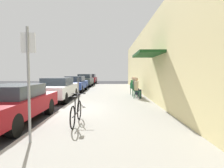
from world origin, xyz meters
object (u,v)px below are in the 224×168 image
at_px(parked_car_2, 75,83).
at_px(seated_patron_1, 135,86).
at_px(seated_patron_0, 137,87).
at_px(seated_patron_2, 134,85).
at_px(parked_car_4, 90,79).
at_px(parked_car_0, 12,103).
at_px(cafe_chair_1, 134,89).
at_px(parked_car_3, 85,80).
at_px(cafe_chair_2, 133,88).
at_px(parked_car_1, 57,89).
at_px(cafe_chair_0, 136,90).
at_px(parking_meter, 78,88).
at_px(street_sign, 28,76).
at_px(bicycle_0, 76,112).

relative_size(parked_car_2, seated_patron_1, 3.41).
relative_size(seated_patron_0, seated_patron_2, 1.00).
xyz_separation_m(seated_patron_0, seated_patron_2, (0.00, 1.83, 0.00)).
bearing_deg(parked_car_4, parked_car_2, -90.00).
xyz_separation_m(parked_car_0, parked_car_2, (0.00, 10.73, 0.03)).
xyz_separation_m(cafe_chair_1, seated_patron_1, (0.06, -0.01, 0.19)).
xyz_separation_m(parked_car_3, seated_patron_1, (4.93, -10.63, 0.04)).
height_order(parked_car_4, cafe_chair_2, parked_car_4).
xyz_separation_m(parked_car_1, cafe_chair_0, (4.87, 0.08, -0.10)).
xyz_separation_m(parked_car_1, cafe_chair_1, (4.87, 0.99, -0.10)).
distance_m(parked_car_3, cafe_chair_0, 12.52).
height_order(parking_meter, street_sign, street_sign).
bearing_deg(cafe_chair_1, cafe_chair_0, -89.85).
bearing_deg(cafe_chair_0, street_sign, -114.59).
distance_m(parked_car_4, bicycle_0, 23.10).
bearing_deg(parking_meter, parked_car_2, 102.57).
bearing_deg(cafe_chair_0, seated_patron_1, 86.37).
relative_size(parked_car_3, parked_car_4, 1.00).
bearing_deg(cafe_chair_1, bicycle_0, -111.13).
distance_m(parked_car_1, parking_meter, 2.13).
relative_size(parked_car_0, cafe_chair_1, 5.06).
height_order(seated_patron_0, cafe_chair_1, seated_patron_0).
bearing_deg(parked_car_1, bicycle_0, -68.57).
relative_size(parking_meter, seated_patron_1, 1.02).
distance_m(parked_car_0, seated_patron_1, 7.93).
height_order(parked_car_1, parked_car_4, parked_car_4).
bearing_deg(parked_car_1, cafe_chair_1, 11.48).
bearing_deg(parked_car_2, parked_car_1, -90.00).
height_order(parked_car_2, parking_meter, parking_meter).
height_order(cafe_chair_1, seated_patron_2, seated_patron_2).
bearing_deg(cafe_chair_2, seated_patron_1, -86.33).
bearing_deg(street_sign, seated_patron_2, 69.52).
bearing_deg(bicycle_0, parked_car_0, 166.91).
xyz_separation_m(parked_car_3, parked_car_4, (0.00, 5.62, -0.01)).
relative_size(bicycle_0, cafe_chair_1, 1.97).
bearing_deg(parking_meter, parked_car_1, 136.99).
relative_size(parked_car_1, bicycle_0, 2.57).
relative_size(parking_meter, street_sign, 0.51).
height_order(parked_car_3, seated_patron_1, parked_car_3).
relative_size(parked_car_1, seated_patron_0, 3.41).
xyz_separation_m(parked_car_3, seated_patron_0, (4.93, -11.55, 0.04)).
relative_size(parked_car_0, parked_car_2, 1.00).
bearing_deg(parked_car_2, cafe_chair_1, -42.86).
bearing_deg(parked_car_1, parked_car_4, 90.00).
height_order(parking_meter, bicycle_0, parking_meter).
distance_m(parked_car_2, street_sign, 12.91).
bearing_deg(parking_meter, seated_patron_1, 35.71).
distance_m(parked_car_4, cafe_chair_1, 16.96).
distance_m(cafe_chair_1, seated_patron_1, 0.20).
height_order(parked_car_4, street_sign, street_sign).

